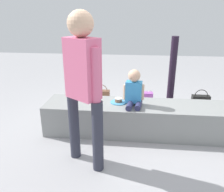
{
  "coord_description": "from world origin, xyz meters",
  "views": [
    {
      "loc": [
        -0.03,
        -2.93,
        1.62
      ],
      "look_at": [
        -0.3,
        -0.38,
        0.67
      ],
      "focal_mm": 37.2,
      "sensor_mm": 36.0,
      "label": 1
    }
  ],
  "objects_px": {
    "cake_box_white": "(81,105)",
    "water_bottle_near_gift": "(131,96)",
    "cake_plate": "(118,101)",
    "party_cup_red": "(142,111)",
    "water_bottle_far_side": "(132,99)",
    "handbag_brown_canvas": "(101,95)",
    "child_seated": "(134,90)",
    "handbag_black_leather": "(200,102)",
    "gift_bag": "(147,99)",
    "adult_standing": "(83,79)"
  },
  "relations": [
    {
      "from": "cake_plate",
      "to": "water_bottle_far_side",
      "type": "bearing_deg",
      "value": 79.65
    },
    {
      "from": "party_cup_red",
      "to": "handbag_brown_canvas",
      "type": "height_order",
      "value": "handbag_brown_canvas"
    },
    {
      "from": "handbag_brown_canvas",
      "to": "cake_box_white",
      "type": "bearing_deg",
      "value": -128.86
    },
    {
      "from": "adult_standing",
      "to": "water_bottle_far_side",
      "type": "relative_size",
      "value": 7.19
    },
    {
      "from": "cake_plate",
      "to": "gift_bag",
      "type": "distance_m",
      "value": 1.09
    },
    {
      "from": "cake_plate",
      "to": "water_bottle_near_gift",
      "type": "height_order",
      "value": "cake_plate"
    },
    {
      "from": "child_seated",
      "to": "cake_box_white",
      "type": "relative_size",
      "value": 1.46
    },
    {
      "from": "water_bottle_near_gift",
      "to": "cake_box_white",
      "type": "bearing_deg",
      "value": -154.82
    },
    {
      "from": "cake_box_white",
      "to": "handbag_black_leather",
      "type": "height_order",
      "value": "handbag_black_leather"
    },
    {
      "from": "cake_plate",
      "to": "gift_bag",
      "type": "relative_size",
      "value": 0.77
    },
    {
      "from": "gift_bag",
      "to": "child_seated",
      "type": "bearing_deg",
      "value": -102.98
    },
    {
      "from": "cake_plate",
      "to": "party_cup_red",
      "type": "distance_m",
      "value": 0.79
    },
    {
      "from": "cake_plate",
      "to": "handbag_black_leather",
      "type": "height_order",
      "value": "cake_plate"
    },
    {
      "from": "cake_plate",
      "to": "party_cup_red",
      "type": "xyz_separation_m",
      "value": [
        0.34,
        0.59,
        -0.4
      ]
    },
    {
      "from": "adult_standing",
      "to": "cake_box_white",
      "type": "height_order",
      "value": "adult_standing"
    },
    {
      "from": "cake_plate",
      "to": "water_bottle_far_side",
      "type": "xyz_separation_m",
      "value": [
        0.18,
        0.97,
        -0.34
      ]
    },
    {
      "from": "handbag_black_leather",
      "to": "handbag_brown_canvas",
      "type": "xyz_separation_m",
      "value": [
        -1.77,
        0.2,
        -0.02
      ]
    },
    {
      "from": "water_bottle_far_side",
      "to": "cake_box_white",
      "type": "distance_m",
      "value": 0.93
    },
    {
      "from": "child_seated",
      "to": "adult_standing",
      "type": "height_order",
      "value": "adult_standing"
    },
    {
      "from": "cake_box_white",
      "to": "handbag_brown_canvas",
      "type": "xyz_separation_m",
      "value": [
        0.3,
        0.37,
        0.06
      ]
    },
    {
      "from": "handbag_black_leather",
      "to": "cake_plate",
      "type": "bearing_deg",
      "value": -146.48
    },
    {
      "from": "water_bottle_far_side",
      "to": "handbag_brown_canvas",
      "type": "distance_m",
      "value": 0.6
    },
    {
      "from": "water_bottle_far_side",
      "to": "cake_box_white",
      "type": "relative_size",
      "value": 0.68
    },
    {
      "from": "handbag_brown_canvas",
      "to": "child_seated",
      "type": "bearing_deg",
      "value": -61.89
    },
    {
      "from": "cake_plate",
      "to": "water_bottle_far_side",
      "type": "height_order",
      "value": "cake_plate"
    },
    {
      "from": "cake_box_white",
      "to": "water_bottle_far_side",
      "type": "bearing_deg",
      "value": 15.9
    },
    {
      "from": "gift_bag",
      "to": "cake_box_white",
      "type": "distance_m",
      "value": 1.18
    },
    {
      "from": "gift_bag",
      "to": "cake_box_white",
      "type": "height_order",
      "value": "gift_bag"
    },
    {
      "from": "water_bottle_far_side",
      "to": "handbag_black_leather",
      "type": "xyz_separation_m",
      "value": [
        1.17,
        -0.08,
        0.03
      ]
    },
    {
      "from": "cake_plate",
      "to": "gift_bag",
      "type": "height_order",
      "value": "cake_plate"
    },
    {
      "from": "child_seated",
      "to": "handbag_brown_canvas",
      "type": "relative_size",
      "value": 1.47
    },
    {
      "from": "cake_plate",
      "to": "water_bottle_near_gift",
      "type": "xyz_separation_m",
      "value": [
        0.15,
        1.13,
        -0.35
      ]
    },
    {
      "from": "cake_box_white",
      "to": "water_bottle_near_gift",
      "type": "bearing_deg",
      "value": 25.18
    },
    {
      "from": "handbag_brown_canvas",
      "to": "handbag_black_leather",
      "type": "bearing_deg",
      "value": -6.38
    },
    {
      "from": "adult_standing",
      "to": "water_bottle_far_side",
      "type": "height_order",
      "value": "adult_standing"
    },
    {
      "from": "handbag_black_leather",
      "to": "handbag_brown_canvas",
      "type": "distance_m",
      "value": 1.78
    },
    {
      "from": "party_cup_red",
      "to": "gift_bag",
      "type": "bearing_deg",
      "value": 74.57
    },
    {
      "from": "child_seated",
      "to": "cake_box_white",
      "type": "height_order",
      "value": "child_seated"
    },
    {
      "from": "adult_standing",
      "to": "handbag_black_leather",
      "type": "distance_m",
      "value": 2.51
    },
    {
      "from": "water_bottle_near_gift",
      "to": "water_bottle_far_side",
      "type": "relative_size",
      "value": 0.94
    },
    {
      "from": "gift_bag",
      "to": "water_bottle_far_side",
      "type": "relative_size",
      "value": 1.28
    },
    {
      "from": "handbag_black_leather",
      "to": "handbag_brown_canvas",
      "type": "bearing_deg",
      "value": 173.62
    },
    {
      "from": "water_bottle_near_gift",
      "to": "cake_box_white",
      "type": "relative_size",
      "value": 0.64
    },
    {
      "from": "child_seated",
      "to": "party_cup_red",
      "type": "xyz_separation_m",
      "value": [
        0.14,
        0.66,
        -0.59
      ]
    },
    {
      "from": "child_seated",
      "to": "handbag_black_leather",
      "type": "distance_m",
      "value": 1.58
    },
    {
      "from": "party_cup_red",
      "to": "adult_standing",
      "type": "bearing_deg",
      "value": -114.82
    },
    {
      "from": "gift_bag",
      "to": "water_bottle_far_side",
      "type": "distance_m",
      "value": 0.27
    },
    {
      "from": "water_bottle_far_side",
      "to": "water_bottle_near_gift",
      "type": "bearing_deg",
      "value": 98.79
    },
    {
      "from": "gift_bag",
      "to": "party_cup_red",
      "type": "distance_m",
      "value": 0.38
    },
    {
      "from": "adult_standing",
      "to": "water_bottle_near_gift",
      "type": "bearing_deg",
      "value": 76.8
    }
  ]
}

